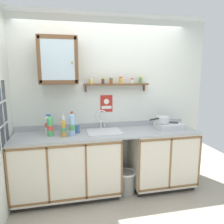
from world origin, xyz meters
TOP-DOWN VIEW (x-y plane):
  - floor at (0.00, 0.00)m, footprint 5.69×5.69m
  - back_wall at (0.00, 0.75)m, footprint 3.29×0.07m
  - lower_cabinet_run at (-0.60, 0.44)m, footprint 1.48×0.60m
  - lower_cabinet_run_right at (0.85, 0.44)m, footprint 0.97×0.60m
  - countertop at (0.00, 0.44)m, footprint 2.65×0.62m
  - backsplash at (0.00, 0.72)m, footprint 2.65×0.02m
  - sink at (-0.06, 0.48)m, footprint 0.49×0.44m
  - hot_plate_stove at (0.96, 0.45)m, footprint 0.38×0.31m
  - saucepan at (0.86, 0.47)m, footprint 0.36×0.23m
  - bottle_water_clear_0 at (-0.63, 0.50)m, footprint 0.06×0.06m
  - bottle_juice_amber_1 at (-0.63, 0.35)m, footprint 0.07×0.07m
  - bottle_soda_green_2 at (-0.80, 0.42)m, footprint 0.08×0.08m
  - bottle_water_blue_3 at (-0.51, 0.36)m, footprint 0.08×0.08m
  - bottle_opaque_white_4 at (-0.84, 0.53)m, footprint 0.07×0.07m
  - mug at (-0.44, 0.51)m, footprint 0.08×0.12m
  - wall_cabinet at (-0.66, 0.57)m, footprint 0.52×0.34m
  - spice_shelf at (0.18, 0.66)m, footprint 0.98×0.14m
  - warning_sign at (0.03, 0.73)m, footprint 0.19×0.01m
  - trash_bin at (0.26, 0.36)m, footprint 0.30×0.30m

SIDE VIEW (x-z plane):
  - floor at x=0.00m, z-range 0.00..0.00m
  - trash_bin at x=0.26m, z-range 0.01..0.35m
  - lower_cabinet_run at x=-0.60m, z-range 0.00..0.92m
  - lower_cabinet_run_right at x=0.85m, z-range 0.00..0.92m
  - sink at x=-0.06m, z-range 0.71..1.14m
  - countertop at x=0.00m, z-range 0.91..0.94m
  - backsplash at x=0.00m, z-range 0.94..1.02m
  - hot_plate_stove at x=0.96m, z-range 0.94..1.03m
  - mug at x=-0.44m, z-range 0.94..1.05m
  - bottle_juice_amber_1 at x=-0.63m, z-range 0.93..1.18m
  - bottle_water_clear_0 at x=-0.63m, z-range 0.93..1.21m
  - bottle_opaque_white_4 at x=-0.84m, z-range 0.93..1.21m
  - bottle_soda_green_2 at x=-0.80m, z-range 0.93..1.23m
  - saucepan at x=0.86m, z-range 1.03..1.13m
  - bottle_water_blue_3 at x=-0.51m, z-range 0.92..1.26m
  - warning_sign at x=0.03m, z-range 1.19..1.45m
  - back_wall at x=0.00m, z-range 0.01..2.68m
  - spice_shelf at x=0.18m, z-range 1.51..1.74m
  - wall_cabinet at x=-0.66m, z-range 1.64..2.27m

